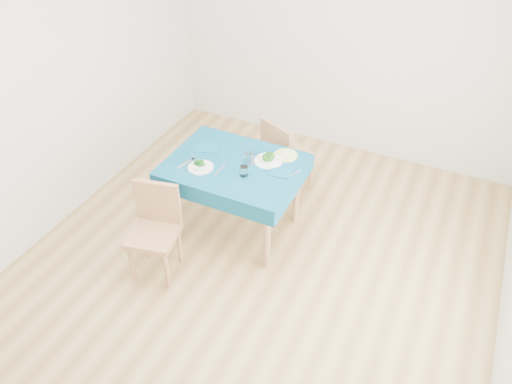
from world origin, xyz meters
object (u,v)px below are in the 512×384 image
at_px(chair_far, 289,147).
at_px(bowl_near, 200,165).
at_px(bowl_far, 268,158).
at_px(side_plate, 286,155).
at_px(table, 235,197).
at_px(chair_near, 152,230).

xyz_separation_m(chair_far, bowl_near, (-0.44, -0.97, 0.27)).
height_order(bowl_near, bowl_far, bowl_far).
relative_size(chair_far, bowl_near, 4.64).
distance_m(bowl_near, side_plate, 0.77).
bearing_deg(side_plate, table, -139.19).
bearing_deg(bowl_far, table, -147.56).
height_order(chair_near, bowl_near, chair_near).
height_order(chair_far, bowl_far, chair_far).
xyz_separation_m(chair_near, bowl_far, (0.62, 0.96, 0.31)).
distance_m(table, chair_far, 0.83).
height_order(chair_near, side_plate, chair_near).
xyz_separation_m(bowl_far, side_plate, (0.10, 0.15, -0.03)).
distance_m(chair_far, bowl_far, 0.69).
relative_size(chair_near, bowl_near, 4.33).
bearing_deg(chair_far, table, 99.97).
distance_m(chair_far, bowl_near, 1.10).
relative_size(table, side_plate, 5.38).
bearing_deg(table, side_plate, 40.81).
bearing_deg(chair_near, side_plate, 44.60).
distance_m(table, side_plate, 0.61).
height_order(table, bowl_far, bowl_far).
bearing_deg(bowl_far, chair_far, 94.38).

